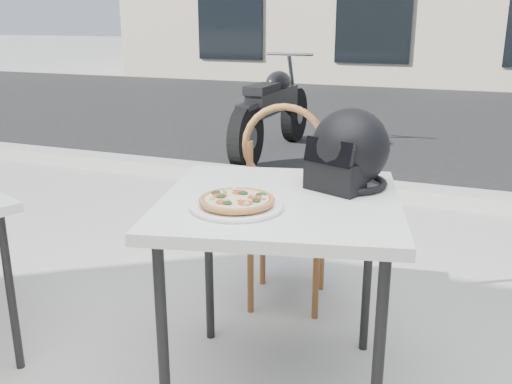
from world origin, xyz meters
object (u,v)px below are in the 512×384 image
(helmet, at_px, (348,153))
(plate, at_px, (237,206))
(motorcycle, at_px, (273,112))
(cafe_table_main, at_px, (280,217))
(pizza, at_px, (237,200))
(cafe_chair_main, at_px, (287,197))

(helmet, bearing_deg, plate, -103.86)
(helmet, bearing_deg, motorcycle, 135.88)
(cafe_table_main, height_order, helmet, helmet)
(plate, xyz_separation_m, motorcycle, (-1.34, 4.08, -0.35))
(plate, height_order, motorcycle, motorcycle)
(cafe_table_main, xyz_separation_m, helmet, (0.19, 0.23, 0.21))
(plate, bearing_deg, cafe_table_main, 60.28)
(pizza, distance_m, cafe_chair_main, 0.87)
(motorcycle, bearing_deg, helmet, -65.51)
(helmet, xyz_separation_m, cafe_chair_main, (-0.38, 0.44, -0.35))
(cafe_table_main, bearing_deg, plate, -119.72)
(cafe_table_main, relative_size, motorcycle, 0.48)
(pizza, xyz_separation_m, cafe_chair_main, (-0.10, 0.83, -0.25))
(pizza, distance_m, helmet, 0.50)
(plate, bearing_deg, pizza, 92.74)
(cafe_table_main, relative_size, plate, 2.87)
(cafe_table_main, height_order, cafe_chair_main, cafe_chair_main)
(plate, height_order, cafe_chair_main, cafe_chair_main)
(helmet, bearing_deg, cafe_chair_main, 153.58)
(plate, distance_m, helmet, 0.50)
(plate, distance_m, cafe_chair_main, 0.87)
(cafe_chair_main, bearing_deg, plate, 86.56)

